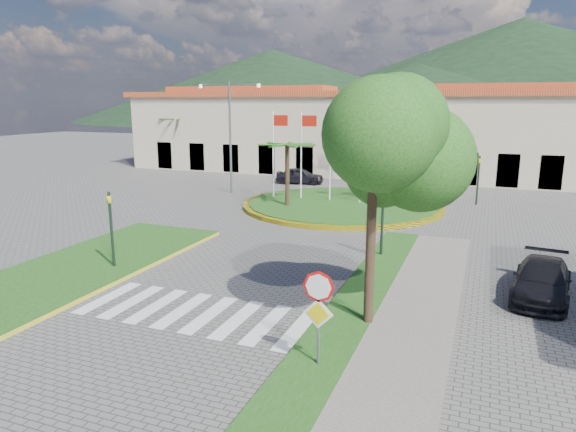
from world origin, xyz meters
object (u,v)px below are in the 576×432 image
(roundabout_island, at_px, (342,204))
(stop_sign, at_px, (319,304))
(car_side_right, at_px, (542,280))
(white_van, at_px, (273,164))
(car_dark_b, at_px, (438,177))
(car_dark_a, at_px, (300,176))
(deciduous_tree, at_px, (374,155))

(roundabout_island, xyz_separation_m, stop_sign, (4.90, -20.04, 1.62))
(roundabout_island, xyz_separation_m, car_side_right, (10.56, -12.48, 0.46))
(white_van, xyz_separation_m, car_side_right, (21.67, -27.18, 0.04))
(car_dark_b, bearing_deg, car_dark_a, 92.16)
(roundabout_island, relative_size, white_van, 2.98)
(roundabout_island, xyz_separation_m, deciduous_tree, (5.50, -17.00, 5.00))
(roundabout_island, height_order, white_van, roundabout_island)
(roundabout_island, bearing_deg, white_van, 127.08)
(deciduous_tree, bearing_deg, car_side_right, 41.71)
(white_van, relative_size, car_dark_b, 1.31)
(white_van, height_order, car_dark_a, car_dark_a)
(stop_sign, bearing_deg, white_van, 114.74)
(car_dark_a, bearing_deg, deciduous_tree, -164.79)
(roundabout_island, bearing_deg, deciduous_tree, -72.09)
(white_van, bearing_deg, car_dark_a, -160.67)
(roundabout_island, height_order, car_dark_a, roundabout_island)
(car_dark_b, bearing_deg, car_side_right, 174.82)
(deciduous_tree, xyz_separation_m, car_dark_a, (-11.31, 25.00, -4.51))
(car_dark_a, bearing_deg, roundabout_island, -153.13)
(stop_sign, xyz_separation_m, car_side_right, (5.67, 7.55, -1.16))
(car_dark_a, bearing_deg, white_van, 29.22)
(stop_sign, height_order, car_dark_a, stop_sign)
(car_dark_a, xyz_separation_m, car_dark_b, (10.62, 3.99, -0.13))
(car_dark_b, distance_m, car_side_right, 25.14)
(car_dark_a, bearing_deg, stop_sign, -168.22)
(stop_sign, height_order, deciduous_tree, deciduous_tree)
(deciduous_tree, height_order, white_van, deciduous_tree)
(car_dark_b, bearing_deg, stop_sign, 161.74)
(deciduous_tree, xyz_separation_m, white_van, (-16.60, 31.70, -4.58))
(car_dark_a, height_order, car_dark_b, car_dark_a)
(stop_sign, bearing_deg, car_dark_b, 90.15)
(roundabout_island, height_order, car_dark_b, roundabout_island)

